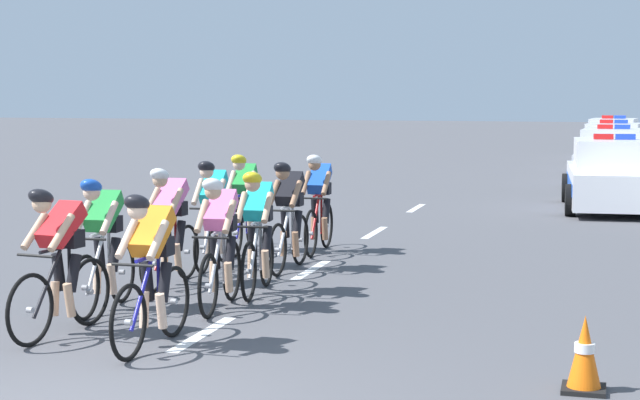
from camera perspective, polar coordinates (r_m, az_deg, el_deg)
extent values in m
cube|color=white|center=(10.84, -6.41, -7.27)|extent=(0.14, 1.60, 0.01)
cube|color=white|center=(14.55, -0.47, -3.83)|extent=(0.14, 1.60, 0.01)
cube|color=white|center=(18.38, 3.00, -1.78)|extent=(0.14, 1.60, 0.01)
cube|color=white|center=(22.27, 5.26, -0.44)|extent=(0.14, 1.60, 0.01)
torus|color=black|center=(10.57, -15.53, -5.81)|extent=(0.13, 0.72, 0.72)
cylinder|color=#99999E|center=(10.57, -15.53, -5.81)|extent=(0.07, 0.07, 0.06)
torus|color=black|center=(11.36, -12.44, -4.91)|extent=(0.13, 0.72, 0.72)
cylinder|color=#99999E|center=(11.36, -12.44, -4.91)|extent=(0.07, 0.07, 0.06)
cylinder|color=black|center=(10.83, -14.16, -2.60)|extent=(0.10, 0.55, 0.04)
cylinder|color=black|center=(10.74, -14.67, -4.43)|extent=(0.09, 0.48, 0.63)
cylinder|color=black|center=(11.03, -13.50, -4.02)|extent=(0.04, 0.04, 0.65)
cylinder|color=black|center=(10.55, -15.28, -2.96)|extent=(0.42, 0.08, 0.03)
cube|color=black|center=(10.98, -13.55, -2.25)|extent=(0.12, 0.23, 0.05)
cube|color=red|center=(10.85, -13.96, -1.29)|extent=(0.34, 0.58, 0.45)
cube|color=black|center=(10.97, -13.58, -2.05)|extent=(0.30, 0.23, 0.18)
cylinder|color=black|center=(10.93, -13.31, -3.90)|extent=(0.13, 0.23, 0.40)
cylinder|color=tan|center=(10.91, -13.52, -5.33)|extent=(0.11, 0.16, 0.36)
cylinder|color=black|center=(11.03, -14.07, -3.83)|extent=(0.13, 0.18, 0.40)
cylinder|color=tan|center=(11.02, -14.28, -5.24)|extent=(0.10, 0.13, 0.36)
cylinder|color=tan|center=(10.59, -13.94, -1.74)|extent=(0.12, 0.41, 0.35)
cylinder|color=tan|center=(10.78, -15.31, -1.64)|extent=(0.12, 0.41, 0.35)
sphere|color=tan|center=(10.59, -14.94, -0.19)|extent=(0.19, 0.19, 0.19)
ellipsoid|color=black|center=(10.57, -14.99, 0.16)|extent=(0.26, 0.34, 0.24)
torus|color=black|center=(9.81, -10.40, -6.59)|extent=(0.05, 0.72, 0.72)
cylinder|color=#99999E|center=(9.81, -10.40, -6.59)|extent=(0.06, 0.06, 0.06)
torus|color=black|center=(10.69, -7.98, -5.51)|extent=(0.05, 0.72, 0.72)
cylinder|color=#99999E|center=(10.69, -7.98, -5.51)|extent=(0.06, 0.06, 0.06)
cylinder|color=#1E1E99|center=(10.11, -9.31, -3.10)|extent=(0.04, 0.55, 0.04)
cylinder|color=#1E1E99|center=(10.01, -9.72, -5.08)|extent=(0.05, 0.48, 0.63)
cylinder|color=#1E1E99|center=(10.33, -8.80, -4.60)|extent=(0.04, 0.04, 0.65)
cylinder|color=black|center=(9.80, -10.20, -3.51)|extent=(0.42, 0.03, 0.03)
cube|color=black|center=(10.28, -8.83, -2.71)|extent=(0.10, 0.22, 0.05)
cube|color=orange|center=(10.14, -9.15, -1.69)|extent=(0.29, 0.54, 0.47)
cube|color=black|center=(10.26, -8.86, -2.50)|extent=(0.28, 0.20, 0.18)
cylinder|color=black|center=(10.24, -8.49, -4.47)|extent=(0.11, 0.22, 0.40)
cylinder|color=beige|center=(10.22, -8.66, -6.00)|extent=(0.09, 0.15, 0.36)
cylinder|color=black|center=(10.31, -9.40, -4.40)|extent=(0.11, 0.17, 0.40)
cylinder|color=beige|center=(10.29, -9.57, -5.92)|extent=(0.09, 0.12, 0.36)
cylinder|color=beige|center=(9.88, -8.84, -2.18)|extent=(0.08, 0.40, 0.35)
cylinder|color=beige|center=(10.02, -10.50, -2.09)|extent=(0.08, 0.40, 0.35)
sphere|color=beige|center=(9.84, -9.93, -0.53)|extent=(0.19, 0.19, 0.19)
ellipsoid|color=black|center=(9.82, -9.96, -0.16)|extent=(0.23, 0.32, 0.24)
torus|color=black|center=(11.60, -12.71, -4.69)|extent=(0.08, 0.73, 0.72)
cylinder|color=#99999E|center=(11.60, -12.71, -4.69)|extent=(0.06, 0.06, 0.06)
torus|color=black|center=(12.50, -10.76, -3.89)|extent=(0.08, 0.73, 0.72)
cylinder|color=#99999E|center=(12.50, -10.76, -3.89)|extent=(0.06, 0.06, 0.06)
cylinder|color=white|center=(11.92, -11.85, -1.77)|extent=(0.07, 0.55, 0.04)
cylinder|color=white|center=(11.81, -12.16, -3.44)|extent=(0.07, 0.48, 0.63)
cylinder|color=white|center=(12.14, -11.43, -3.07)|extent=(0.04, 0.04, 0.65)
cylinder|color=black|center=(11.61, -12.56, -2.09)|extent=(0.42, 0.05, 0.03)
cube|color=black|center=(12.09, -11.46, -1.46)|extent=(0.11, 0.23, 0.05)
cube|color=green|center=(11.96, -11.73, -0.58)|extent=(0.31, 0.57, 0.44)
cube|color=black|center=(12.08, -11.49, -1.28)|extent=(0.29, 0.22, 0.18)
cylinder|color=black|center=(12.05, -11.16, -2.94)|extent=(0.12, 0.23, 0.40)
cylinder|color=beige|center=(12.02, -11.29, -4.24)|extent=(0.10, 0.16, 0.36)
cylinder|color=black|center=(12.12, -11.94, -2.91)|extent=(0.12, 0.17, 0.40)
cylinder|color=beige|center=(12.09, -12.07, -4.20)|extent=(0.10, 0.13, 0.36)
cylinder|color=beige|center=(11.70, -11.44, -0.96)|extent=(0.10, 0.40, 0.35)
cylinder|color=beige|center=(11.84, -12.85, -0.92)|extent=(0.10, 0.40, 0.35)
sphere|color=beige|center=(11.66, -12.35, 0.42)|extent=(0.19, 0.19, 0.19)
ellipsoid|color=blue|center=(11.65, -12.38, 0.74)|extent=(0.25, 0.33, 0.24)
torus|color=black|center=(11.49, -6.11, -4.68)|extent=(0.11, 0.72, 0.72)
cylinder|color=#99999E|center=(11.49, -6.11, -4.68)|extent=(0.07, 0.07, 0.06)
torus|color=black|center=(12.43, -4.82, -3.85)|extent=(0.11, 0.72, 0.72)
cylinder|color=#99999E|center=(12.43, -4.82, -3.85)|extent=(0.07, 0.07, 0.06)
cylinder|color=silver|center=(11.83, -5.53, -1.73)|extent=(0.09, 0.55, 0.04)
cylinder|color=silver|center=(11.71, -5.75, -3.41)|extent=(0.09, 0.48, 0.63)
cylinder|color=silver|center=(12.06, -5.26, -3.04)|extent=(0.04, 0.04, 0.65)
cylinder|color=black|center=(11.50, -6.00, -2.06)|extent=(0.42, 0.07, 0.03)
cube|color=black|center=(12.01, -5.28, -1.41)|extent=(0.12, 0.23, 0.05)
cube|color=pink|center=(11.87, -5.45, -0.53)|extent=(0.33, 0.58, 0.44)
cube|color=black|center=(12.00, -5.29, -1.23)|extent=(0.30, 0.23, 0.18)
cylinder|color=black|center=(11.97, -4.92, -2.90)|extent=(0.13, 0.23, 0.40)
cylinder|color=tan|center=(11.94, -5.01, -4.21)|extent=(0.10, 0.16, 0.36)
cylinder|color=black|center=(12.02, -5.75, -2.88)|extent=(0.13, 0.18, 0.40)
cylinder|color=tan|center=(11.99, -5.84, -4.18)|extent=(0.10, 0.13, 0.36)
cylinder|color=tan|center=(11.63, -4.97, -0.91)|extent=(0.11, 0.41, 0.35)
cylinder|color=tan|center=(11.71, -6.48, -0.88)|extent=(0.11, 0.41, 0.35)
sphere|color=tan|center=(11.56, -5.86, 0.48)|extent=(0.19, 0.19, 0.19)
ellipsoid|color=white|center=(11.54, -5.87, 0.80)|extent=(0.26, 0.33, 0.24)
torus|color=black|center=(13.03, -9.08, -3.45)|extent=(0.06, 0.72, 0.72)
cylinder|color=#99999E|center=(13.03, -9.08, -3.45)|extent=(0.06, 0.06, 0.06)
torus|color=black|center=(13.93, -7.26, -2.82)|extent=(0.06, 0.72, 0.72)
cylinder|color=#99999E|center=(13.93, -7.26, -2.82)|extent=(0.06, 0.06, 0.06)
cylinder|color=#B21919|center=(13.36, -8.27, -0.88)|extent=(0.05, 0.55, 0.04)
cylinder|color=#B21919|center=(13.24, -8.57, -2.36)|extent=(0.05, 0.48, 0.63)
cylinder|color=#B21919|center=(13.58, -7.89, -2.06)|extent=(0.04, 0.04, 0.65)
cylinder|color=black|center=(13.05, -8.93, -1.14)|extent=(0.42, 0.04, 0.03)
cube|color=black|center=(13.53, -7.91, -0.62)|extent=(0.11, 0.22, 0.05)
cube|color=pink|center=(13.40, -8.15, 0.17)|extent=(0.29, 0.56, 0.45)
cube|color=black|center=(13.52, -7.93, -0.45)|extent=(0.29, 0.21, 0.18)
cylinder|color=black|center=(13.48, -7.65, -1.94)|extent=(0.12, 0.23, 0.40)
cylinder|color=tan|center=(13.45, -7.78, -3.10)|extent=(0.09, 0.16, 0.36)
cylinder|color=black|center=(13.56, -8.34, -1.91)|extent=(0.11, 0.17, 0.40)
cylinder|color=tan|center=(13.52, -8.47, -3.06)|extent=(0.09, 0.12, 0.36)
cylinder|color=tan|center=(13.14, -7.91, -0.15)|extent=(0.09, 0.40, 0.35)
cylinder|color=tan|center=(13.28, -9.16, -0.11)|extent=(0.09, 0.40, 0.35)
sphere|color=tan|center=(13.11, -8.72, 1.09)|extent=(0.19, 0.19, 0.19)
ellipsoid|color=white|center=(13.09, -8.74, 1.37)|extent=(0.24, 0.32, 0.24)
torus|color=black|center=(12.34, -3.91, -3.92)|extent=(0.12, 0.72, 0.72)
cylinder|color=#99999E|center=(12.34, -3.91, -3.92)|extent=(0.07, 0.07, 0.06)
torus|color=black|center=(13.30, -2.92, -3.19)|extent=(0.12, 0.72, 0.72)
cylinder|color=#99999E|center=(13.30, -2.92, -3.19)|extent=(0.07, 0.07, 0.06)
cylinder|color=silver|center=(12.69, -3.46, -1.19)|extent=(0.10, 0.55, 0.04)
cylinder|color=silver|center=(12.57, -3.63, -2.75)|extent=(0.09, 0.48, 0.63)
cylinder|color=silver|center=(12.93, -3.25, -2.41)|extent=(0.04, 0.04, 0.65)
cylinder|color=black|center=(12.36, -3.82, -1.48)|extent=(0.42, 0.07, 0.03)
cube|color=black|center=(12.88, -3.26, -0.90)|extent=(0.12, 0.23, 0.05)
cube|color=#19B2B7|center=(12.74, -3.39, -0.07)|extent=(0.34, 0.57, 0.46)
cube|color=black|center=(12.87, -3.27, -0.73)|extent=(0.30, 0.23, 0.18)
cylinder|color=black|center=(12.85, -2.92, -2.29)|extent=(0.13, 0.23, 0.40)
cylinder|color=tan|center=(12.81, -2.99, -3.51)|extent=(0.11, 0.16, 0.36)
cylinder|color=black|center=(12.89, -3.70, -2.27)|extent=(0.13, 0.18, 0.40)
cylinder|color=tan|center=(12.85, -3.78, -3.48)|extent=(0.10, 0.13, 0.36)
cylinder|color=tan|center=(12.50, -2.89, -0.42)|extent=(0.12, 0.41, 0.35)
cylinder|color=tan|center=(12.57, -4.32, -0.39)|extent=(0.12, 0.41, 0.35)
sphere|color=tan|center=(12.43, -3.70, 0.88)|extent=(0.19, 0.19, 0.19)
ellipsoid|color=yellow|center=(12.41, -3.72, 1.18)|extent=(0.26, 0.34, 0.24)
torus|color=black|center=(14.29, -6.43, -2.59)|extent=(0.10, 0.73, 0.72)
cylinder|color=#99999E|center=(14.29, -6.43, -2.59)|extent=(0.06, 0.06, 0.06)
torus|color=black|center=(15.23, -5.28, -2.04)|extent=(0.10, 0.73, 0.72)
cylinder|color=#99999E|center=(15.23, -5.28, -2.04)|extent=(0.06, 0.06, 0.06)
cylinder|color=silver|center=(14.65, -5.92, -0.25)|extent=(0.08, 0.55, 0.04)
cylinder|color=silver|center=(14.52, -6.11, -1.60)|extent=(0.08, 0.48, 0.63)
cylinder|color=silver|center=(14.87, -5.67, -1.33)|extent=(0.04, 0.04, 0.65)
cylinder|color=black|center=(14.32, -6.33, -0.48)|extent=(0.42, 0.06, 0.03)
cube|color=black|center=(14.83, -5.69, -0.02)|extent=(0.12, 0.23, 0.05)
cube|color=#19B2B7|center=(14.69, -5.84, 0.71)|extent=(0.32, 0.56, 0.47)
cube|color=black|center=(14.82, -5.70, 0.13)|extent=(0.29, 0.22, 0.18)
cylinder|color=black|center=(14.78, -5.41, -1.22)|extent=(0.13, 0.23, 0.40)
cylinder|color=beige|center=(14.74, -5.49, -2.28)|extent=(0.10, 0.16, 0.36)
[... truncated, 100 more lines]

